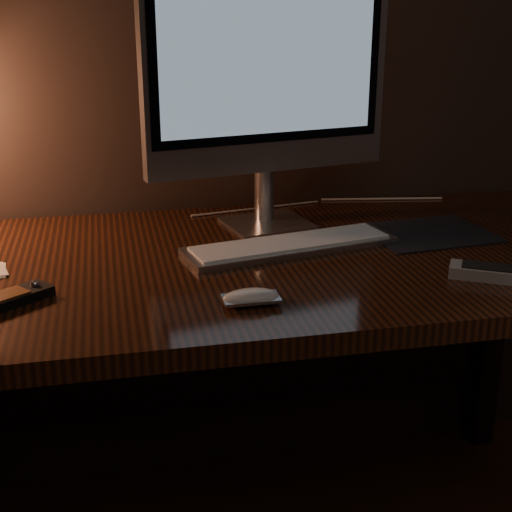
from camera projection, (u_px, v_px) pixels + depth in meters
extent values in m
cube|color=#3A1A0D|center=(255.00, 265.00, 1.44)|extent=(1.60, 0.75, 0.04)
cube|color=black|center=(490.00, 331.00, 2.01)|extent=(0.06, 0.06, 0.71)
cube|color=black|center=(228.00, 319.00, 1.85)|extent=(1.48, 0.02, 0.51)
cube|color=silver|center=(267.00, 224.00, 1.63)|extent=(0.21, 0.20, 0.01)
cylinder|color=silver|center=(264.00, 193.00, 1.64)|extent=(0.05, 0.05, 0.12)
cube|color=silver|center=(268.00, 64.00, 1.51)|extent=(0.55, 0.15, 0.46)
cube|color=black|center=(271.00, 50.00, 1.48)|extent=(0.52, 0.11, 0.39)
cube|color=#91AEC6|center=(271.00, 50.00, 1.48)|extent=(0.48, 0.10, 0.35)
cube|color=silver|center=(291.00, 245.00, 1.47)|extent=(0.46, 0.21, 0.02)
cube|color=black|center=(428.00, 233.00, 1.57)|extent=(0.29, 0.24, 0.00)
ellipsoid|color=white|center=(251.00, 299.00, 1.20)|extent=(0.10, 0.05, 0.02)
cube|color=black|center=(10.00, 299.00, 1.20)|extent=(0.15, 0.13, 0.02)
cube|color=brown|center=(9.00, 294.00, 1.20)|extent=(0.10, 0.09, 0.00)
sphere|color=silver|center=(9.00, 293.00, 1.20)|extent=(0.02, 0.02, 0.02)
cube|color=#96999C|center=(511.00, 275.00, 1.30)|extent=(0.22, 0.16, 0.02)
cube|color=black|center=(511.00, 269.00, 1.30)|extent=(0.17, 0.12, 0.00)
cylinder|color=red|center=(512.00, 267.00, 1.30)|extent=(0.01, 0.01, 0.00)
cylinder|color=#0C8C19|center=(512.00, 267.00, 1.30)|extent=(0.01, 0.01, 0.00)
cylinder|color=gold|center=(512.00, 267.00, 1.30)|extent=(0.01, 0.01, 0.00)
cylinder|color=#1433BF|center=(512.00, 267.00, 1.30)|extent=(0.01, 0.01, 0.00)
cylinder|color=white|center=(322.00, 205.00, 1.79)|extent=(0.65, 0.02, 0.01)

